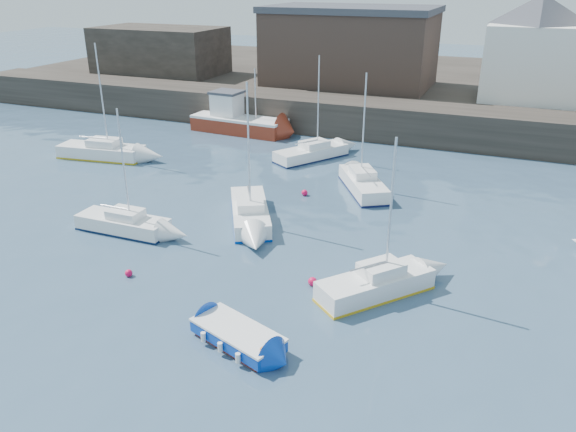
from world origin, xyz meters
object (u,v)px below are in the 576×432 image
at_px(blue_dinghy, 238,336).
at_px(sailboat_h, 312,153).
at_px(sailboat_a, 123,223).
at_px(buoy_near, 129,276).
at_px(sailboat_e, 102,151).
at_px(sailboat_f, 363,183).
at_px(fishing_boat, 237,119).
at_px(sailboat_b, 250,212).
at_px(sailboat_c, 376,284).
at_px(buoy_mid, 312,285).
at_px(buoy_far, 305,195).

xyz_separation_m(blue_dinghy, sailboat_h, (-5.59, 23.48, 0.10)).
xyz_separation_m(sailboat_a, buoy_near, (3.39, -4.08, -0.49)).
xyz_separation_m(blue_dinghy, sailboat_e, (-20.79, 17.46, 0.16)).
bearing_deg(sailboat_a, buoy_near, -50.31).
height_order(blue_dinghy, buoy_near, blue_dinghy).
height_order(sailboat_e, sailboat_f, sailboat_e).
distance_m(blue_dinghy, sailboat_a, 12.70).
xyz_separation_m(fishing_boat, buoy_near, (7.42, -25.89, -1.12)).
height_order(sailboat_b, buoy_near, sailboat_b).
height_order(sailboat_c, buoy_mid, sailboat_c).
distance_m(sailboat_h, buoy_far, 7.90).
bearing_deg(buoy_far, sailboat_b, -107.39).
distance_m(sailboat_c, sailboat_e, 27.48).
xyz_separation_m(blue_dinghy, sailboat_a, (-10.66, 6.90, 0.08)).
relative_size(sailboat_b, buoy_near, 22.56).
distance_m(blue_dinghy, sailboat_h, 24.13).
height_order(sailboat_f, buoy_near, sailboat_f).
xyz_separation_m(blue_dinghy, fishing_boat, (-14.69, 28.71, 0.71)).
bearing_deg(fishing_boat, sailboat_c, -50.93).
xyz_separation_m(fishing_boat, sailboat_h, (9.10, -5.23, -0.61)).
relative_size(sailboat_b, buoy_mid, 19.30).
bearing_deg(fishing_boat, sailboat_f, -35.59).
bearing_deg(sailboat_c, sailboat_f, 107.87).
xyz_separation_m(sailboat_f, sailboat_h, (-5.56, 5.26, -0.03)).
bearing_deg(fishing_boat, sailboat_h, -29.89).
distance_m(sailboat_f, sailboat_h, 7.65).
xyz_separation_m(sailboat_h, buoy_mid, (6.71, -18.12, -0.51)).
height_order(fishing_boat, buoy_far, fishing_boat).
relative_size(blue_dinghy, sailboat_f, 0.55).
xyz_separation_m(fishing_boat, sailboat_f, (14.66, -10.49, -0.58)).
distance_m(fishing_boat, sailboat_f, 18.04).
distance_m(blue_dinghy, sailboat_c, 6.95).
distance_m(blue_dinghy, sailboat_f, 18.22).
bearing_deg(sailboat_f, sailboat_b, -123.71).
bearing_deg(buoy_far, sailboat_e, 175.01).
relative_size(sailboat_c, sailboat_e, 0.83).
bearing_deg(blue_dinghy, sailboat_c, 54.63).
xyz_separation_m(fishing_boat, buoy_far, (11.40, -12.78, -1.12)).
distance_m(sailboat_a, sailboat_b, 7.13).
relative_size(buoy_mid, buoy_far, 1.03).
xyz_separation_m(fishing_boat, sailboat_e, (-6.11, -11.25, -0.55)).
bearing_deg(buoy_far, buoy_mid, -67.34).
bearing_deg(buoy_far, buoy_near, -106.89).
xyz_separation_m(sailboat_e, buoy_mid, (21.92, -12.10, -0.57)).
height_order(sailboat_a, sailboat_h, sailboat_h).
xyz_separation_m(sailboat_h, buoy_near, (-1.69, -20.66, -0.51)).
bearing_deg(buoy_mid, sailboat_e, 151.10).
xyz_separation_m(sailboat_c, sailboat_e, (-24.82, 11.80, 0.01)).
distance_m(fishing_boat, buoy_far, 17.16).
bearing_deg(sailboat_b, fishing_boat, 119.12).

